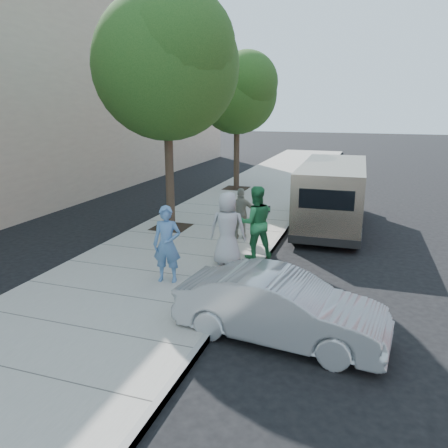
% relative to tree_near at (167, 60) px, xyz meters
% --- Properties ---
extents(ground, '(120.00, 120.00, 0.00)m').
position_rel_tree_near_xyz_m(ground, '(2.25, -2.40, -5.55)').
color(ground, black).
rests_on(ground, ground).
extents(sidewalk, '(5.00, 60.00, 0.15)m').
position_rel_tree_near_xyz_m(sidewalk, '(1.25, -2.40, -5.47)').
color(sidewalk, gray).
rests_on(sidewalk, ground).
extents(curb_face, '(0.12, 60.00, 0.16)m').
position_rel_tree_near_xyz_m(curb_face, '(3.69, -2.40, -5.47)').
color(curb_face, gray).
rests_on(curb_face, ground).
extents(tree_near, '(4.62, 4.60, 7.53)m').
position_rel_tree_near_xyz_m(tree_near, '(0.00, 0.00, 0.00)').
color(tree_near, black).
rests_on(tree_near, sidewalk).
extents(tree_far, '(3.92, 3.80, 6.49)m').
position_rel_tree_near_xyz_m(tree_far, '(-0.00, 7.60, -0.66)').
color(tree_far, black).
rests_on(tree_far, sidewalk).
extents(parking_meter, '(0.27, 0.17, 1.25)m').
position_rel_tree_near_xyz_m(parking_meter, '(3.50, -1.06, -4.49)').
color(parking_meter, gray).
rests_on(parking_meter, sidewalk).
extents(van, '(2.22, 6.21, 2.28)m').
position_rel_tree_near_xyz_m(van, '(5.09, 2.27, -4.34)').
color(van, tan).
rests_on(van, ground).
extents(sedan, '(4.00, 1.74, 1.28)m').
position_rel_tree_near_xyz_m(sedan, '(4.94, -5.85, -4.91)').
color(sedan, '#A3A7AA').
rests_on(sedan, ground).
extents(person_officer, '(0.74, 0.55, 1.83)m').
position_rel_tree_near_xyz_m(person_officer, '(1.92, -4.32, -4.48)').
color(person_officer, '#537EB1').
rests_on(person_officer, sidewalk).
extents(person_green_shirt, '(1.21, 1.13, 1.99)m').
position_rel_tree_near_xyz_m(person_green_shirt, '(3.45, -2.04, -4.40)').
color(person_green_shirt, '#297D44').
rests_on(person_green_shirt, sidewalk).
extents(person_gray_shirt, '(1.04, 0.76, 1.94)m').
position_rel_tree_near_xyz_m(person_gray_shirt, '(2.90, -2.78, -4.43)').
color(person_gray_shirt, '#AFB0B2').
rests_on(person_gray_shirt, sidewalk).
extents(person_striped_polo, '(1.00, 0.57, 1.61)m').
position_rel_tree_near_xyz_m(person_striped_polo, '(2.60, -0.50, -4.59)').
color(person_striped_polo, gray).
rests_on(person_striped_polo, sidewalk).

